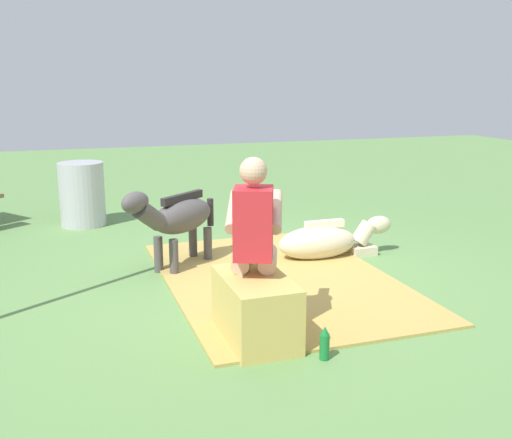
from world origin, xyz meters
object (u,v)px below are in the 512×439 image
Objects in this scene: hay_bale at (256,309)px; pony_standing at (177,218)px; person_seated at (254,236)px; pony_lying at (326,241)px; water_barrel at (82,194)px; soda_bottle at (325,344)px.

pony_standing is (1.86, 0.20, 0.29)m from hay_bale.
pony_lying is at bearing -40.57° from person_seated.
soda_bottle is at bearing -163.26° from water_barrel.
person_seated is at bearing 139.43° from pony_lying.
person_seated is 1.63× the size of water_barrel.
person_seated is 1.02× the size of pony_lying.
pony_standing is 2.39m from water_barrel.
hay_bale is at bearing 164.88° from person_seated.
water_barrel reaches higher than soda_bottle.
water_barrel is at bearing 20.20° from pony_standing.
person_seated reaches higher than pony_standing.
pony_lying reaches higher than soda_bottle.
water_barrel reaches higher than hay_bale.
pony_standing is 1.34× the size of water_barrel.
water_barrel is (3.95, 1.07, -0.34)m from person_seated.
pony_standing is at bearing -159.80° from water_barrel.
water_barrel reaches higher than pony_lying.
hay_bale is 1.90m from pony_standing.
person_seated reaches higher than pony_lying.
soda_bottle is (-2.19, 1.03, -0.07)m from pony_lying.
hay_bale is at bearing 36.59° from soda_bottle.
pony_standing reaches higher than water_barrel.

